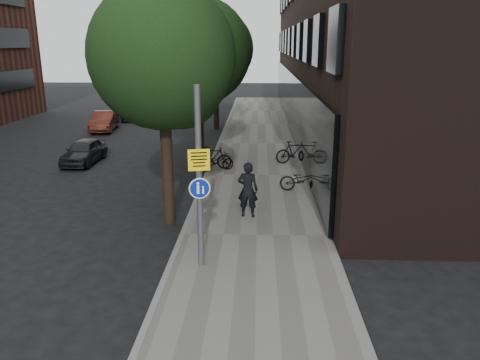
{
  "coord_description": "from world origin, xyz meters",
  "views": [
    {
      "loc": [
        0.26,
        -9.72,
        5.68
      ],
      "look_at": [
        -0.23,
        2.78,
        2.0
      ],
      "focal_mm": 35.0,
      "sensor_mm": 36.0,
      "label": 1
    }
  ],
  "objects_px": {
    "parked_bike_facade_near": "(302,180)",
    "parked_car_near": "(84,151)",
    "signpost": "(199,178)",
    "pedestrian": "(248,190)"
  },
  "relations": [
    {
      "from": "signpost",
      "to": "parked_bike_facade_near",
      "type": "distance_m",
      "value": 7.4
    },
    {
      "from": "parked_bike_facade_near",
      "to": "parked_car_near",
      "type": "height_order",
      "value": "parked_car_near"
    },
    {
      "from": "pedestrian",
      "to": "parked_car_near",
      "type": "height_order",
      "value": "pedestrian"
    },
    {
      "from": "parked_bike_facade_near",
      "to": "parked_car_near",
      "type": "bearing_deg",
      "value": 72.87
    },
    {
      "from": "pedestrian",
      "to": "parked_car_near",
      "type": "xyz_separation_m",
      "value": [
        -8.17,
        7.34,
        -0.46
      ]
    },
    {
      "from": "pedestrian",
      "to": "parked_car_near",
      "type": "relative_size",
      "value": 0.54
    },
    {
      "from": "parked_bike_facade_near",
      "to": "parked_car_near",
      "type": "xyz_separation_m",
      "value": [
        -10.23,
        4.51,
        0.01
      ]
    },
    {
      "from": "signpost",
      "to": "parked_car_near",
      "type": "xyz_separation_m",
      "value": [
        -7.05,
        10.92,
        -1.87
      ]
    },
    {
      "from": "parked_bike_facade_near",
      "to": "parked_car_near",
      "type": "distance_m",
      "value": 11.18
    },
    {
      "from": "signpost",
      "to": "parked_car_near",
      "type": "bearing_deg",
      "value": 110.95
    }
  ]
}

